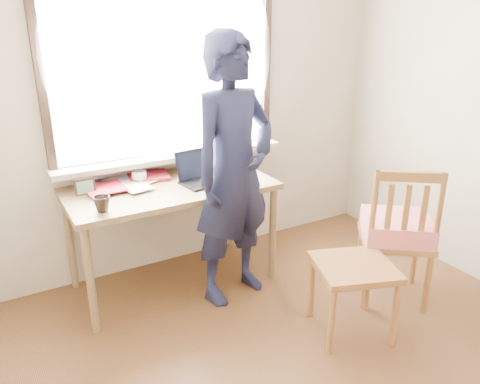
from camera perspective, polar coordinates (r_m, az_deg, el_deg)
room_shell at (r=2.20m, az=13.13°, el=11.92°), size 3.52×4.02×2.61m
desk at (r=3.46m, az=-8.43°, el=-0.52°), size 1.49×0.75×0.80m
laptop at (r=3.48m, az=-4.69°, el=2.14°), size 0.37×0.32×0.23m
mug_white at (r=3.54m, az=-12.16°, el=1.85°), size 0.16×0.16×0.09m
mug_dark at (r=3.06m, az=-16.49°, el=-1.40°), size 0.15×0.15×0.10m
mouse at (r=3.53m, az=-0.87°, el=1.82°), size 0.08×0.06×0.03m
desk_clutter at (r=3.52m, az=-12.88°, el=1.28°), size 0.87×0.56×0.04m
book_a at (r=3.50m, az=-15.20°, el=0.81°), size 0.28×0.31×0.02m
book_b at (r=3.83m, az=-4.20°, el=3.16°), size 0.23×0.28×0.02m
picture_frame at (r=3.36m, az=-18.38°, el=0.46°), size 0.14×0.02×0.11m
work_chair at (r=3.10m, az=13.68°, el=-9.78°), size 0.61×0.59×0.49m
side_chair at (r=3.49m, az=18.57°, el=-4.38°), size 0.66×0.65×1.03m
person at (r=3.23m, az=-0.76°, el=2.38°), size 0.78×0.60×1.89m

